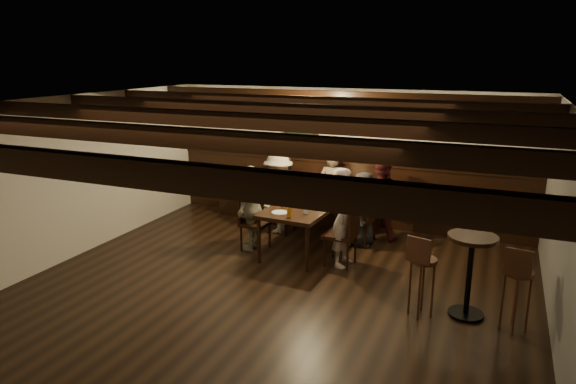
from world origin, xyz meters
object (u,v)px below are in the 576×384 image
at_px(bar_stool_left, 421,286).
at_px(bar_stool_right, 515,300).
at_px(chair_right_near, 360,229).
at_px(person_right_near, 363,209).
at_px(chair_left_far, 254,232).
at_px(high_top_table, 470,264).
at_px(chair_left_near, 280,216).
at_px(person_right_far, 344,217).
at_px(person_bench_left, 282,187).
at_px(person_left_far, 252,208).
at_px(chair_right_far, 342,245).
at_px(person_bench_right, 380,198).
at_px(person_bench_centre, 332,190).
at_px(dining_table, 308,206).
at_px(person_left_near, 278,193).

relative_size(bar_stool_left, bar_stool_right, 1.00).
distance_m(chair_right_near, person_right_near, 0.34).
xyz_separation_m(chair_left_far, high_top_table, (3.23, -0.96, 0.38)).
bearing_deg(chair_left_near, person_right_far, 58.51).
relative_size(chair_left_near, high_top_table, 0.93).
xyz_separation_m(person_bench_left, bar_stool_left, (2.85, -2.52, -0.30)).
bearing_deg(bar_stool_right, high_top_table, 171.63).
bearing_deg(chair_right_near, bar_stool_right, -128.28).
height_order(chair_left_far, person_left_far, person_left_far).
bearing_deg(chair_right_far, chair_left_near, 57.98).
relative_size(person_right_far, high_top_table, 1.45).
bearing_deg(chair_right_near, person_bench_right, -22.03).
bearing_deg(bar_stool_right, person_bench_centre, 147.78).
bearing_deg(person_bench_centre, chair_right_near, 140.11).
bearing_deg(person_right_near, person_bench_right, -18.43).
height_order(chair_right_far, person_left_far, person_left_far).
bearing_deg(person_bench_right, bar_stool_left, 115.91).
bearing_deg(person_left_far, high_top_table, 76.16).
xyz_separation_m(person_bench_left, person_left_far, (0.09, -1.36, -0.01)).
bearing_deg(bar_stool_left, dining_table, 157.12).
bearing_deg(person_bench_left, chair_left_far, 97.65).
distance_m(chair_left_near, chair_right_far, 1.70).
bearing_deg(person_bench_left, dining_table, 135.00).
bearing_deg(chair_left_far, person_left_far, -90.00).
xyz_separation_m(chair_left_near, bar_stool_left, (2.69, -2.06, 0.09)).
relative_size(chair_right_near, bar_stool_left, 0.85).
xyz_separation_m(chair_right_far, person_bench_left, (-1.56, 1.42, 0.38)).
bearing_deg(person_left_far, person_bench_centre, 153.43).
xyz_separation_m(chair_left_far, person_bench_right, (1.68, 1.28, 0.41)).
relative_size(chair_left_far, person_left_far, 0.66).
distance_m(person_left_far, bar_stool_left, 3.01).
bearing_deg(high_top_table, person_bench_left, 145.44).
height_order(chair_right_far, bar_stool_right, bar_stool_right).
distance_m(chair_left_far, bar_stool_left, 2.97).
bearing_deg(bar_stool_right, chair_left_far, 172.37).
distance_m(person_bench_right, person_right_far, 1.36).
bearing_deg(dining_table, person_bench_centre, 90.00).
relative_size(person_right_near, bar_stool_left, 1.20).
xyz_separation_m(person_left_near, bar_stool_left, (2.72, -2.06, -0.32)).
xyz_separation_m(dining_table, person_bench_right, (0.94, 0.86, 0.01)).
height_order(chair_right_near, high_top_table, high_top_table).
relative_size(person_left_far, high_top_table, 1.35).
bearing_deg(high_top_table, bar_stool_left, -157.73).
relative_size(person_bench_right, bar_stool_left, 1.36).
xyz_separation_m(chair_left_near, person_bench_left, (-0.16, 0.46, 0.39)).
xyz_separation_m(person_bench_right, bar_stool_right, (2.06, -2.39, -0.31)).
bearing_deg(person_bench_left, high_top_table, 147.93).
bearing_deg(person_left_near, chair_right_far, 58.52).
bearing_deg(chair_left_far, person_bench_centre, 154.40).
bearing_deg(dining_table, person_bench_right, 45.00).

